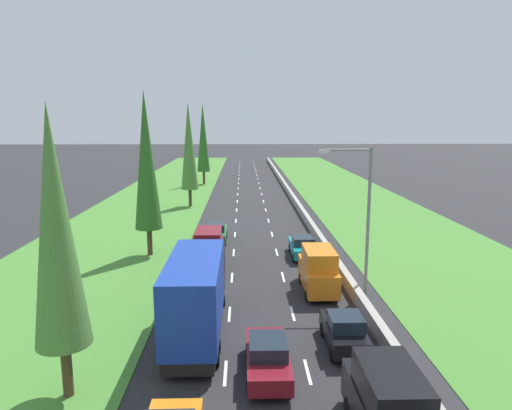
% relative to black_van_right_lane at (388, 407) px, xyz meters
% --- Properties ---
extents(ground_plane, '(300.00, 300.00, 0.00)m').
position_rel_black_van_right_lane_xyz_m(ground_plane, '(-3.69, 49.53, -1.40)').
color(ground_plane, '#28282B').
rests_on(ground_plane, ground).
extents(grass_verge_left, '(14.00, 140.00, 0.04)m').
position_rel_black_van_right_lane_xyz_m(grass_verge_left, '(-16.34, 49.53, -1.38)').
color(grass_verge_left, '#478433').
rests_on(grass_verge_left, ground).
extents(grass_verge_right, '(14.00, 140.00, 0.04)m').
position_rel_black_van_right_lane_xyz_m(grass_verge_right, '(10.66, 49.53, -1.38)').
color(grass_verge_right, '#478433').
rests_on(grass_verge_right, ground).
extents(median_barrier, '(0.44, 120.00, 0.85)m').
position_rel_black_van_right_lane_xyz_m(median_barrier, '(2.01, 49.53, -0.97)').
color(median_barrier, '#9E9B93').
rests_on(median_barrier, ground).
extents(lane_markings, '(3.64, 116.00, 0.01)m').
position_rel_black_van_right_lane_xyz_m(lane_markings, '(-3.69, 49.53, -1.39)').
color(lane_markings, white).
rests_on(lane_markings, ground).
extents(black_van_right_lane, '(1.96, 4.90, 2.82)m').
position_rel_black_van_right_lane_xyz_m(black_van_right_lane, '(0.00, 0.00, 0.00)').
color(black_van_right_lane, black).
rests_on(black_van_right_lane, ground).
extents(black_hatchback_right_lane, '(1.74, 3.90, 1.72)m').
position_rel_black_van_right_lane_xyz_m(black_hatchback_right_lane, '(0.05, 6.59, -0.56)').
color(black_hatchback_right_lane, black).
rests_on(black_hatchback_right_lane, ground).
extents(blue_box_truck_left_lane, '(2.46, 9.40, 4.18)m').
position_rel_black_van_right_lane_xyz_m(blue_box_truck_left_lane, '(-6.95, 8.22, 0.78)').
color(blue_box_truck_left_lane, black).
rests_on(blue_box_truck_left_lane, ground).
extents(orange_van_right_lane, '(1.96, 4.90, 2.82)m').
position_rel_black_van_right_lane_xyz_m(orange_van_right_lane, '(-0.00, 13.80, 0.00)').
color(orange_van_right_lane, orange).
rests_on(orange_van_right_lane, ground).
extents(maroon_sedan_centre_lane, '(1.82, 4.50, 1.64)m').
position_rel_black_van_right_lane_xyz_m(maroon_sedan_centre_lane, '(-3.65, 4.39, -0.59)').
color(maroon_sedan_centre_lane, maroon).
rests_on(maroon_sedan_centre_lane, ground).
extents(teal_sedan_right_lane, '(1.82, 4.50, 1.64)m').
position_rel_black_van_right_lane_xyz_m(teal_sedan_right_lane, '(-0.01, 21.33, -0.59)').
color(teal_sedan_right_lane, teal).
rests_on(teal_sedan_right_lane, ground).
extents(maroon_van_left_lane, '(1.96, 4.90, 2.82)m').
position_rel_black_van_right_lane_xyz_m(maroon_van_left_lane, '(-7.16, 18.94, 0.00)').
color(maroon_van_left_lane, maroon).
rests_on(maroon_van_left_lane, ground).
extents(green_sedan_left_lane, '(1.82, 4.50, 1.64)m').
position_rel_black_van_right_lane_xyz_m(green_sedan_left_lane, '(-7.05, 26.11, -0.59)').
color(green_sedan_left_lane, '#237A33').
rests_on(green_sedan_left_lane, ground).
extents(poplar_tree_nearest, '(2.08, 2.08, 11.23)m').
position_rel_black_van_right_lane_xyz_m(poplar_tree_nearest, '(-11.46, 3.08, 5.26)').
color(poplar_tree_nearest, '#4C3823').
rests_on(poplar_tree_nearest, ground).
extents(poplar_tree_second, '(2.12, 2.12, 12.87)m').
position_rel_black_van_right_lane_xyz_m(poplar_tree_second, '(-12.07, 22.03, 6.09)').
color(poplar_tree_second, '#4C3823').
rests_on(poplar_tree_second, ground).
extents(poplar_tree_third, '(2.12, 2.12, 12.81)m').
position_rel_black_van_right_lane_xyz_m(poplar_tree_third, '(-11.24, 43.10, 6.06)').
color(poplar_tree_third, '#4C3823').
rests_on(poplar_tree_third, ground).
extents(poplar_tree_fourth, '(2.13, 2.13, 13.39)m').
position_rel_black_van_right_lane_xyz_m(poplar_tree_fourth, '(-11.23, 63.42, 6.35)').
color(poplar_tree_fourth, '#4C3823').
rests_on(poplar_tree_fourth, ground).
extents(street_light_mast, '(3.20, 0.28, 9.00)m').
position_rel_black_van_right_lane_xyz_m(street_light_mast, '(2.55, 13.49, 3.83)').
color(street_light_mast, gray).
rests_on(street_light_mast, ground).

